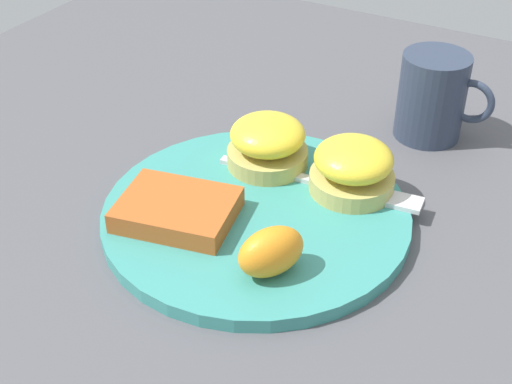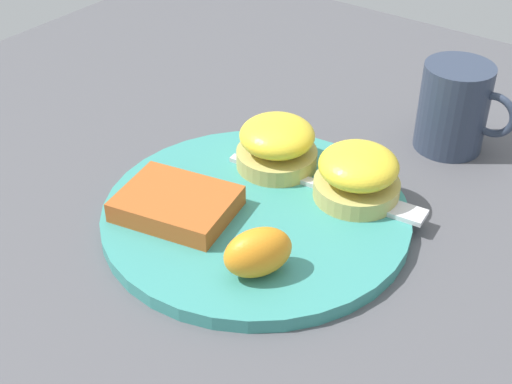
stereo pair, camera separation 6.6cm
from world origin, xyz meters
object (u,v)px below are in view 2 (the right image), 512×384
object	(u,v)px
orange_wedge	(258,252)
fork	(336,191)
hashbrown_patty	(177,204)
cup	(455,108)
sandwich_benedict_right	(277,144)
sandwich_benedict_left	(358,174)

from	to	relation	value
orange_wedge	fork	distance (m)	0.14
hashbrown_patty	cup	world-z (taller)	cup
sandwich_benedict_right	cup	bearing A→B (deg)	53.54
sandwich_benedict_left	orange_wedge	bearing A→B (deg)	-94.59
sandwich_benedict_right	cup	world-z (taller)	cup
fork	sandwich_benedict_left	bearing A→B (deg)	18.23
sandwich_benedict_left	orange_wedge	size ratio (longest dim) A/B	1.39
sandwich_benedict_left	sandwich_benedict_right	distance (m)	0.09
orange_wedge	fork	bearing A→B (deg)	92.78
sandwich_benedict_right	fork	xyz separation A→B (m)	(0.08, -0.01, -0.02)
fork	cup	size ratio (longest dim) A/B	1.99
hashbrown_patty	orange_wedge	size ratio (longest dim) A/B	1.75
sandwich_benedict_left	sandwich_benedict_right	size ratio (longest dim) A/B	1.00
orange_wedge	fork	world-z (taller)	orange_wedge
sandwich_benedict_left	fork	world-z (taller)	sandwich_benedict_left
hashbrown_patty	fork	xyz separation A→B (m)	(0.10, 0.12, -0.01)
orange_wedge	sandwich_benedict_right	bearing A→B (deg)	119.49
hashbrown_patty	orange_wedge	distance (m)	0.11
hashbrown_patty	cup	bearing A→B (deg)	62.31
fork	hashbrown_patty	bearing A→B (deg)	-131.93
sandwich_benedict_right	hashbrown_patty	distance (m)	0.13
sandwich_benedict_left	fork	size ratio (longest dim) A/B	0.40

